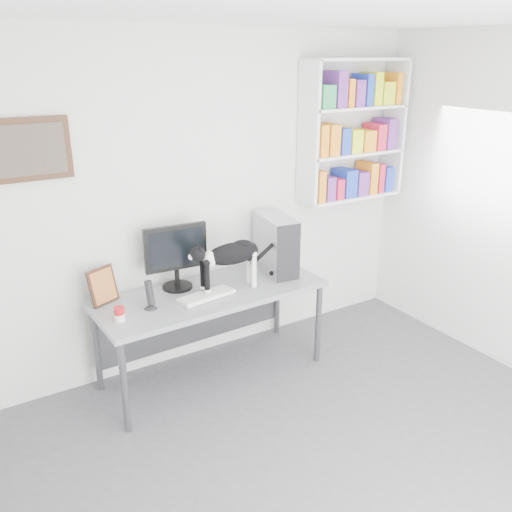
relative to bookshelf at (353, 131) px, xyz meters
name	(u,v)px	position (x,y,z in m)	size (l,w,h in m)	color
room	(378,286)	(-1.40, -1.85, -0.50)	(4.01, 4.01, 2.70)	#57575C
bookshelf	(353,131)	(0.00, 0.00, 0.00)	(1.03, 0.28, 1.24)	white
wall_art	(31,149)	(-2.70, 0.12, 0.05)	(0.52, 0.04, 0.42)	#4A2617
desk	(212,334)	(-1.59, -0.26, -1.47)	(1.81, 0.70, 0.75)	gray
monitor	(176,257)	(-1.78, -0.06, -0.83)	(0.50, 0.24, 0.53)	black
keyboard	(206,296)	(-1.67, -0.34, -1.08)	(0.44, 0.17, 0.03)	silver
pc_tower	(276,244)	(-0.93, -0.17, -0.85)	(0.22, 0.49, 0.49)	#A5A6AA
speaker	(150,294)	(-2.10, -0.30, -0.99)	(0.10, 0.10, 0.23)	black
leaning_print	(103,285)	(-2.36, -0.03, -0.95)	(0.23, 0.09, 0.29)	#4A2617
soup_can	(120,314)	(-2.36, -0.37, -1.04)	(0.07, 0.07, 0.11)	red
cat	(230,266)	(-1.44, -0.31, -0.90)	(0.65, 0.17, 0.40)	black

